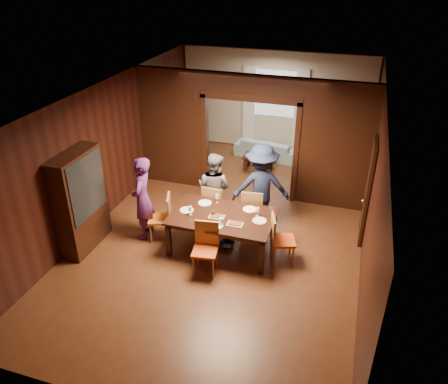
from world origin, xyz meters
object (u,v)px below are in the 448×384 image
(sofa, at_px, (268,148))
(dining_table, at_px, (222,232))
(person_purple, at_px, (142,198))
(chair_far_r, at_px, (253,209))
(hutch, at_px, (81,201))
(coffee_table, at_px, (258,163))
(chair_right, at_px, (283,239))
(chair_far_l, at_px, (215,204))
(person_navy, at_px, (261,187))
(chair_near, at_px, (205,250))
(chair_left, at_px, (160,217))
(person_grey, at_px, (214,189))

(sofa, distance_m, dining_table, 4.65)
(person_purple, xyz_separation_m, sofa, (1.55, 4.69, -0.61))
(chair_far_r, xyz_separation_m, hutch, (-3.02, -1.58, 0.52))
(coffee_table, height_order, chair_right, chair_right)
(coffee_table, xyz_separation_m, chair_far_l, (-0.25, -2.93, 0.28))
(person_navy, bearing_deg, sofa, -98.13)
(person_navy, relative_size, chair_near, 1.91)
(chair_far_l, height_order, hutch, hutch)
(chair_left, bearing_deg, chair_right, 70.15)
(person_grey, distance_m, chair_right, 1.95)
(sofa, relative_size, chair_left, 1.90)
(person_navy, distance_m, chair_left, 2.18)
(person_purple, height_order, chair_right, person_purple)
(coffee_table, xyz_separation_m, chair_left, (-1.16, -3.77, 0.28))
(person_navy, xyz_separation_m, hutch, (-3.13, -1.77, 0.07))
(person_purple, height_order, dining_table, person_purple)
(person_grey, bearing_deg, person_navy, -158.22)
(hutch, bearing_deg, chair_left, 27.32)
(dining_table, bearing_deg, chair_left, -178.86)
(coffee_table, relative_size, chair_left, 0.82)
(person_purple, distance_m, dining_table, 1.74)
(hutch, bearing_deg, dining_table, 14.91)
(person_navy, relative_size, chair_far_r, 1.91)
(chair_left, relative_size, hutch, 0.48)
(person_grey, bearing_deg, hutch, 49.51)
(person_purple, bearing_deg, chair_right, 79.24)
(dining_table, distance_m, chair_far_r, 0.97)
(dining_table, distance_m, coffee_table, 3.75)
(chair_far_r, bearing_deg, hutch, 21.78)
(sofa, bearing_deg, chair_far_l, 93.81)
(person_purple, xyz_separation_m, person_navy, (2.17, 1.11, 0.05))
(person_purple, bearing_deg, hutch, -66.44)
(chair_far_l, distance_m, chair_far_r, 0.81)
(person_navy, relative_size, chair_far_l, 1.91)
(person_purple, distance_m, chair_near, 1.80)
(coffee_table, bearing_deg, chair_far_r, -78.94)
(chair_far_l, bearing_deg, coffee_table, -92.56)
(person_grey, relative_size, chair_left, 1.65)
(person_navy, relative_size, hutch, 0.93)
(chair_far_l, bearing_deg, chair_far_r, -172.88)
(person_purple, height_order, person_navy, person_navy)
(chair_right, bearing_deg, dining_table, 69.68)
(person_purple, relative_size, chair_right, 1.80)
(coffee_table, height_order, chair_far_l, chair_far_l)
(chair_far_l, bearing_deg, hutch, 36.72)
(chair_left, distance_m, chair_right, 2.53)
(person_purple, distance_m, hutch, 1.18)
(chair_right, xyz_separation_m, chair_far_l, (-1.62, 0.85, 0.00))
(person_grey, height_order, sofa, person_grey)
(chair_left, height_order, hutch, hutch)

